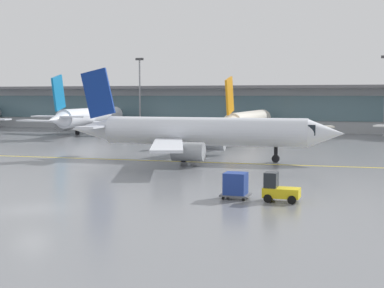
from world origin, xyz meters
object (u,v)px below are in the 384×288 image
gate_airplane_1 (91,117)px  cargo_dolly_lead (236,185)px  taxiing_regional_jet (201,132)px  apron_light_mast_1 (140,91)px  baggage_tug (278,189)px  gate_airplane_2 (249,121)px

gate_airplane_1 → cargo_dolly_lead: gate_airplane_1 is taller
taxiing_regional_jet → apron_light_mast_1: 55.82m
baggage_tug → cargo_dolly_lead: bearing=180.0°
baggage_tug → apron_light_mast_1: 81.57m
taxiing_regional_jet → baggage_tug: taxiing_regional_jet is taller
taxiing_regional_jet → baggage_tug: size_ratio=12.61×
baggage_tug → apron_light_mast_1: bearing=121.3°
apron_light_mast_1 → gate_airplane_1: bearing=-108.2°
gate_airplane_1 → taxiing_regional_jet: (32.74, -34.22, -0.06)m
gate_airplane_1 → apron_light_mast_1: apron_light_mast_1 is taller
taxiing_regional_jet → apron_light_mast_1: apron_light_mast_1 is taller
cargo_dolly_lead → apron_light_mast_1: bearing=119.3°
gate_airplane_2 → baggage_tug: bearing=-164.2°
baggage_tug → cargo_dolly_lead: 3.18m
gate_airplane_2 → baggage_tug: gate_airplane_2 is taller
taxiing_regional_jet → baggage_tug: (12.56, -22.35, -2.40)m
gate_airplane_2 → taxiing_regional_jet: size_ratio=0.96×
taxiing_regional_jet → gate_airplane_2: bearing=88.9°
taxiing_regional_jet → cargo_dolly_lead: bearing=-70.3°
gate_airplane_2 → gate_airplane_1: bearing=88.9°
cargo_dolly_lead → gate_airplane_1: bearing=127.8°
gate_airplane_1 → apron_light_mast_1: (4.47, 13.63, 5.13)m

